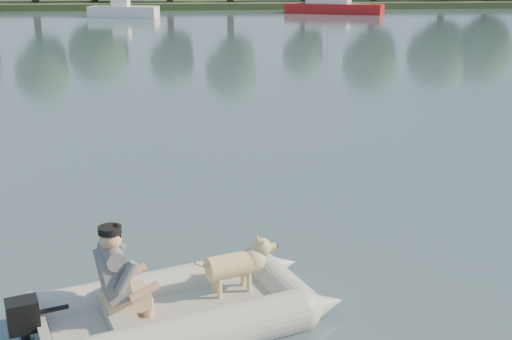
{
  "coord_description": "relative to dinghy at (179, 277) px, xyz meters",
  "views": [
    {
      "loc": [
        -0.52,
        -6.62,
        3.51
      ],
      "look_at": [
        0.39,
        2.23,
        0.75
      ],
      "focal_mm": 45.0,
      "sensor_mm": 36.0,
      "label": 1
    }
  ],
  "objects": [
    {
      "name": "motorboat",
      "position": [
        -5.01,
        47.74,
        0.54
      ],
      "size": [
        5.91,
        3.12,
        2.38
      ],
      "primitive_type": null,
      "rotation": [
        0.0,
        0.0,
        -0.18
      ],
      "color": "white",
      "rests_on": "water"
    },
    {
      "name": "shore_bank",
      "position": [
        0.69,
        62.67,
        -0.29
      ],
      "size": [
        160.0,
        12.0,
        0.7
      ],
      "primitive_type": "cube",
      "color": "#47512D",
      "rests_on": "water"
    },
    {
      "name": "water",
      "position": [
        0.69,
        0.67,
        -0.54
      ],
      "size": [
        160.0,
        160.0,
        0.0
      ],
      "primitive_type": "plane",
      "color": "slate",
      "rests_on": "ground"
    },
    {
      "name": "man",
      "position": [
        -0.62,
        -0.17,
        0.17
      ],
      "size": [
        0.82,
        0.76,
        0.99
      ],
      "primitive_type": null,
      "rotation": [
        0.0,
        0.0,
        0.34
      ],
      "color": "slate",
      "rests_on": "dinghy"
    },
    {
      "name": "dog",
      "position": [
        0.54,
        0.24,
        -0.06
      ],
      "size": [
        0.91,
        0.57,
        0.57
      ],
      "primitive_type": null,
      "rotation": [
        0.0,
        0.0,
        0.34
      ],
      "color": "tan",
      "rests_on": "dinghy"
    },
    {
      "name": "dinghy",
      "position": [
        0.0,
        0.0,
        0.0
      ],
      "size": [
        5.41,
        4.81,
        1.28
      ],
      "primitive_type": null,
      "rotation": [
        0.0,
        0.0,
        0.34
      ],
      "color": "#9B9B96",
      "rests_on": "water"
    },
    {
      "name": "outboard_motor",
      "position": [
        -1.44,
        -0.51,
        -0.25
      ],
      "size": [
        0.45,
        0.38,
        0.72
      ],
      "primitive_type": null,
      "rotation": [
        0.0,
        0.0,
        0.34
      ],
      "color": "black",
      "rests_on": "dinghy"
    },
    {
      "name": "sailboat",
      "position": [
        12.8,
        50.89,
        -0.03
      ],
      "size": [
        8.68,
        5.83,
        11.55
      ],
      "rotation": [
        0.0,
        0.0,
        -0.44
      ],
      "color": "#AF1414",
      "rests_on": "water"
    }
  ]
}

